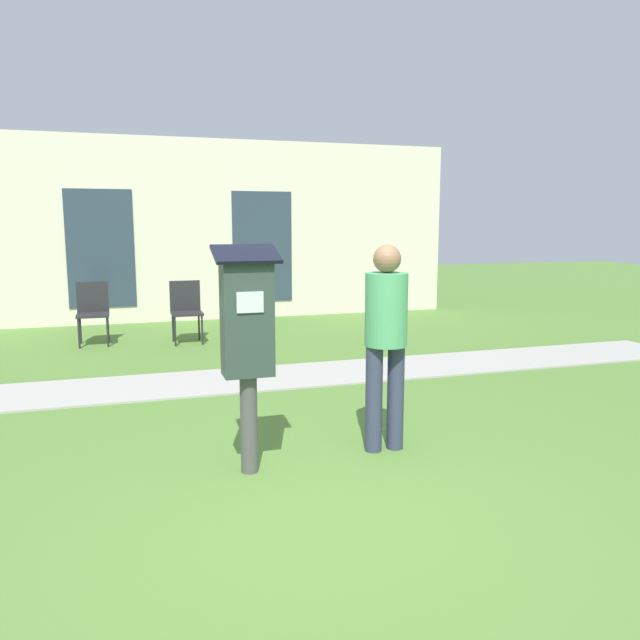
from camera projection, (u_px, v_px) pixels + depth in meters
ground_plane at (318, 510)px, 3.80m from camera, size 40.00×40.00×0.00m
sidewalk at (229, 381)px, 6.90m from camera, size 12.00×1.10×0.02m
building_facade at (183, 231)px, 11.05m from camera, size 10.00×0.26×3.20m
parking_meter at (247, 330)px, 4.25m from camera, size 0.44×0.31×1.59m
person_standing at (386, 331)px, 4.69m from camera, size 0.32×0.32×1.58m
outdoor_chair_left at (93, 308)px, 8.95m from camera, size 0.44×0.44×0.90m
outdoor_chair_middle at (186, 306)px, 9.11m from camera, size 0.44×0.44×0.90m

